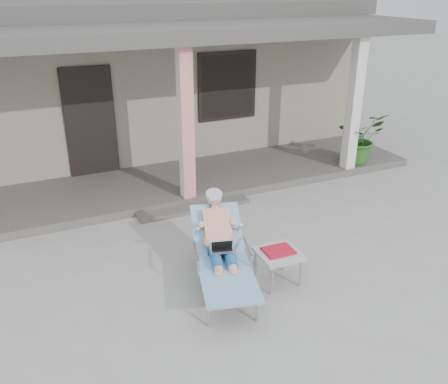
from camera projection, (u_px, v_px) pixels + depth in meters
name	position (u px, v px, depth m)	size (l,w,h in m)	color
ground	(241.00, 262.00, 6.77)	(60.00, 60.00, 0.00)	#9E9E99
house	(124.00, 72.00, 11.51)	(10.40, 5.40, 3.30)	gray
porch_deck	(173.00, 183.00, 9.24)	(10.00, 2.00, 0.15)	#605B56
porch_overhang	(167.00, 38.00, 8.09)	(10.00, 2.30, 2.85)	silver
porch_step	(194.00, 208.00, 8.30)	(2.00, 0.30, 0.07)	#605B56
lounger	(221.00, 236.00, 6.02)	(1.07, 1.83, 1.15)	#B7B7BC
side_table	(279.00, 255.00, 6.16)	(0.56, 0.56, 0.49)	#A7A8A3
potted_palm	(359.00, 138.00, 9.89)	(0.98, 0.85, 1.08)	#26591E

